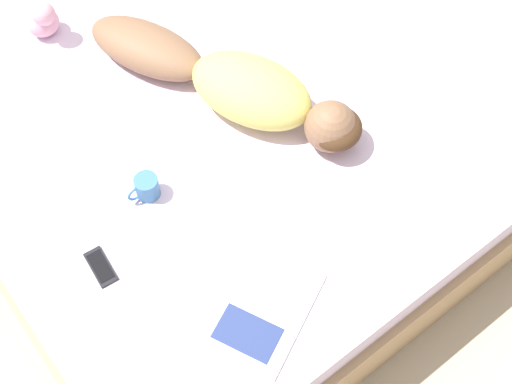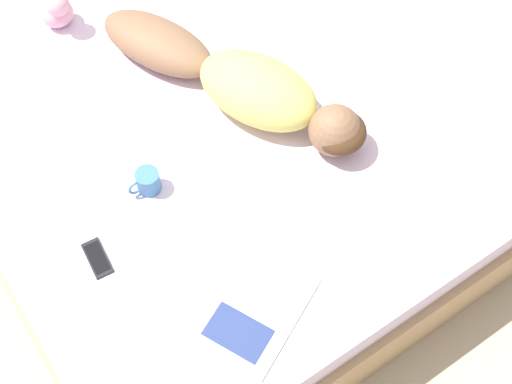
# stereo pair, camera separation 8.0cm
# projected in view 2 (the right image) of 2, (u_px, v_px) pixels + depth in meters

# --- Properties ---
(ground_plane) EXTENTS (12.00, 12.00, 0.00)m
(ground_plane) POSITION_uv_depth(u_px,v_px,m) (216.00, 186.00, 3.19)
(ground_plane) COLOR #B7A88E
(bed) EXTENTS (1.92, 2.13, 0.48)m
(bed) POSITION_uv_depth(u_px,v_px,m) (213.00, 156.00, 2.98)
(bed) COLOR tan
(bed) RESTS_ON ground_plane
(person) EXTENTS (0.67, 1.19, 0.21)m
(person) POSITION_uv_depth(u_px,v_px,m) (241.00, 83.00, 2.75)
(person) COLOR brown
(person) RESTS_ON bed
(open_magazine) EXTENTS (0.50, 0.44, 0.01)m
(open_magazine) POSITION_uv_depth(u_px,v_px,m) (253.00, 309.00, 2.37)
(open_magazine) COLOR silver
(open_magazine) RESTS_ON bed
(coffee_mug) EXTENTS (0.13, 0.09, 0.09)m
(coffee_mug) POSITION_uv_depth(u_px,v_px,m) (148.00, 181.00, 2.58)
(coffee_mug) COLOR teal
(coffee_mug) RESTS_ON bed
(cell_phone) EXTENTS (0.08, 0.16, 0.01)m
(cell_phone) POSITION_uv_depth(u_px,v_px,m) (97.00, 258.00, 2.46)
(cell_phone) COLOR black
(cell_phone) RESTS_ON bed
(plush_toy) EXTENTS (0.14, 0.16, 0.19)m
(plush_toy) POSITION_uv_depth(u_px,v_px,m) (57.00, 11.00, 2.96)
(plush_toy) COLOR #DB9EB2
(plush_toy) RESTS_ON bed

